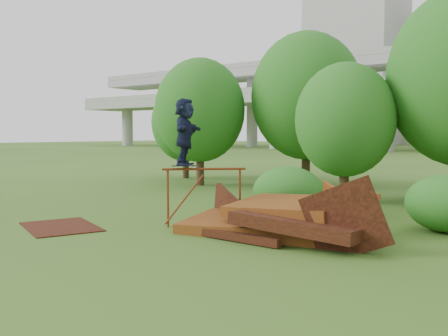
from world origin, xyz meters
The scene contains 13 objects.
ground centered at (0.00, 0.00, 0.00)m, with size 240.00×240.00×0.00m, color #2D5116.
scrap_pile centered at (0.74, 2.17, 0.39)m, with size 5.78×2.94×2.00m.
grind_rail centered at (-1.47, 1.99, 1.12)m, with size 1.61×1.63×1.58m.
skateboard centered at (-1.83, 1.63, 1.63)m, with size 0.61×0.62×0.07m.
skater centered at (-1.83, 1.63, 2.53)m, with size 1.65×0.52×1.77m, color #141B35.
flat_plate centered at (-4.37, -0.48, 0.01)m, with size 2.37×1.70×0.03m, color #38160C.
tree_0 centered at (-8.53, 9.92, 3.58)m, with size 4.30×4.30×6.06m.
tree_1 centered at (-4.36, 12.71, 4.23)m, with size 5.19×5.19×7.22m.
tree_2 centered at (-0.57, 8.70, 2.97)m, with size 3.57×3.57×5.03m.
tree_6 centered at (-11.69, 12.32, 3.09)m, with size 3.77×3.77×5.26m.
shrub_left centered at (-0.59, 4.84, 0.75)m, with size 2.17×2.00×1.50m, color #185516.
shrub_right centered at (3.84, 5.21, 0.73)m, with size 2.06×1.89×1.46m, color #185516.
building_left centered at (-38.00, 95.00, 17.50)m, with size 18.00×16.00×35.00m, color #9E9E99.
Camera 1 is at (7.16, -8.06, 2.50)m, focal length 40.00 mm.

